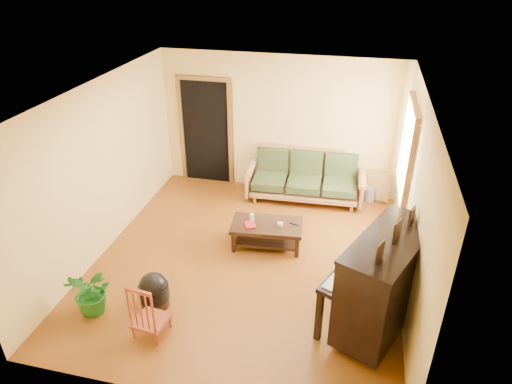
% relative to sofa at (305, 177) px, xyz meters
% --- Properties ---
extents(floor, '(5.00, 5.00, 0.00)m').
position_rel_sofa_xyz_m(floor, '(-0.57, -2.11, -0.46)').
color(floor, '#572B0B').
rests_on(floor, ground).
extents(doorway, '(1.08, 0.16, 2.05)m').
position_rel_sofa_xyz_m(doorway, '(-2.02, 0.37, 0.56)').
color(doorway, black).
rests_on(doorway, floor).
extents(window, '(0.12, 1.36, 1.46)m').
position_rel_sofa_xyz_m(window, '(1.64, -0.81, 1.04)').
color(window, white).
rests_on(window, right_wall).
extents(sofa, '(2.19, 1.00, 0.92)m').
position_rel_sofa_xyz_m(sofa, '(0.00, 0.00, 0.00)').
color(sofa, '#9A5F38').
rests_on(sofa, floor).
extents(coffee_table, '(1.17, 0.72, 0.40)m').
position_rel_sofa_xyz_m(coffee_table, '(-0.37, -1.65, -0.26)').
color(coffee_table, black).
rests_on(coffee_table, floor).
extents(armchair, '(1.03, 1.05, 0.81)m').
position_rel_sofa_xyz_m(armchair, '(1.23, -2.10, -0.06)').
color(armchair, '#9A5F38').
rests_on(armchair, floor).
extents(piano, '(1.42, 1.73, 1.33)m').
position_rel_sofa_xyz_m(piano, '(1.36, -3.05, 0.20)').
color(piano, black).
rests_on(piano, floor).
extents(footstool, '(0.43, 0.43, 0.38)m').
position_rel_sofa_xyz_m(footstool, '(-1.53, -3.35, -0.27)').
color(footstool, black).
rests_on(footstool, floor).
extents(red_chair, '(0.42, 0.45, 0.81)m').
position_rel_sofa_xyz_m(red_chair, '(-1.36, -3.82, -0.06)').
color(red_chair, maroon).
rests_on(red_chair, floor).
extents(leaning_frame, '(0.47, 0.22, 0.61)m').
position_rel_sofa_xyz_m(leaning_frame, '(1.34, 0.28, -0.15)').
color(leaning_frame, '#B28A3B').
rests_on(leaning_frame, floor).
extents(ceramic_crock, '(0.24, 0.24, 0.26)m').
position_rel_sofa_xyz_m(ceramic_crock, '(1.21, 0.23, -0.33)').
color(ceramic_crock, '#33429B').
rests_on(ceramic_crock, floor).
extents(potted_plant, '(0.76, 0.71, 0.67)m').
position_rel_sofa_xyz_m(potted_plant, '(-2.24, -3.65, -0.13)').
color(potted_plant, '#1B5F1B').
rests_on(potted_plant, floor).
extents(book, '(0.24, 0.26, 0.02)m').
position_rel_sofa_xyz_m(book, '(-0.69, -1.78, -0.05)').
color(book, maroon).
rests_on(book, coffee_table).
extents(candle, '(0.08, 0.08, 0.12)m').
position_rel_sofa_xyz_m(candle, '(-0.62, -1.60, 0.00)').
color(candle, silver).
rests_on(candle, coffee_table).
extents(glass_jar, '(0.12, 0.12, 0.06)m').
position_rel_sofa_xyz_m(glass_jar, '(-0.15, -1.67, -0.03)').
color(glass_jar, silver).
rests_on(glass_jar, coffee_table).
extents(remote, '(0.14, 0.08, 0.01)m').
position_rel_sofa_xyz_m(remote, '(0.05, -1.56, -0.05)').
color(remote, black).
rests_on(remote, coffee_table).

